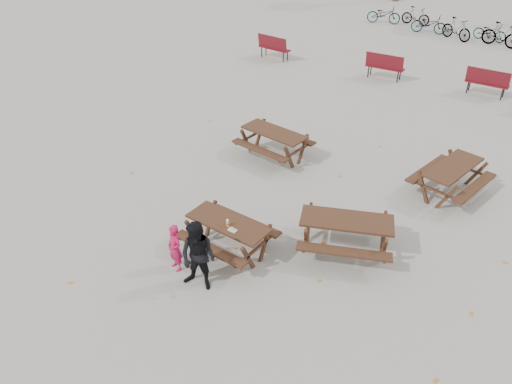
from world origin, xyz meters
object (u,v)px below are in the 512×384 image
Objects in this scene: adult at (198,257)px; picnic_table_east at (345,235)px; main_picnic_table at (228,229)px; child at (175,248)px; food_tray at (233,230)px; picnic_table_north at (274,144)px; picnic_table_far at (450,180)px; soda_bottle at (228,223)px.

picnic_table_east is (1.78, 2.68, -0.35)m from adult.
main_picnic_table is 1.20m from child.
adult is at bearing -92.03° from food_tray.
picnic_table_north reaches higher than food_tray.
picnic_table_far is at bearing 61.94° from food_tray.
main_picnic_table is 10.59× the size of soda_bottle.
food_tray is at bearing -61.54° from picnic_table_north.
main_picnic_table is 4.38m from picnic_table_north.
food_tray is at bearing 75.23° from adult.
soda_bottle is 0.16× the size of child.
main_picnic_table is 5.96m from picnic_table_far.
picnic_table_north is at bearing 119.91° from picnic_table_east.
main_picnic_table is at bearing 145.89° from food_tray.
soda_bottle reaches higher than picnic_table_north.
picnic_table_north is at bearing 111.60° from main_picnic_table.
picnic_table_east is at bearing 172.73° from picnic_table_far.
picnic_table_east is at bearing 43.69° from food_tray.
picnic_table_east is at bearing 36.35° from main_picnic_table.
adult reaches higher than main_picnic_table.
soda_bottle reaches higher than main_picnic_table.
adult is at bearing 164.88° from picnic_table_far.
adult reaches higher than food_tray.
picnic_table_north is at bearing 111.62° from picnic_table_far.
child reaches higher than soda_bottle.
picnic_table_far is at bearing 52.89° from adult.
adult reaches higher than picnic_table_east.
main_picnic_table is at bearing 127.44° from soda_bottle.
picnic_table_north is at bearing 115.75° from child.
soda_bottle is (-0.19, 0.07, 0.05)m from food_tray.
picnic_table_east is (2.01, 1.48, -0.17)m from main_picnic_table.
soda_bottle reaches higher than food_tray.
child is at bearing -131.06° from food_tray.
picnic_table_east is 4.45m from picnic_table_north.
adult reaches higher than picnic_table_far.
child is (-0.52, -1.09, -0.05)m from main_picnic_table.
child is at bearing -115.41° from main_picnic_table.
child is at bearing -121.65° from soda_bottle.
main_picnic_table is at bearing -63.81° from picnic_table_north.
adult is at bearing -78.89° from main_picnic_table.
food_tray is at bearing 62.70° from child.
picnic_table_far is (4.70, 1.03, -0.00)m from picnic_table_north.
picnic_table_far is at bearing 73.55° from child.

